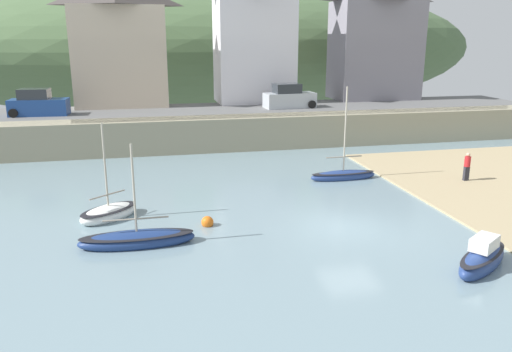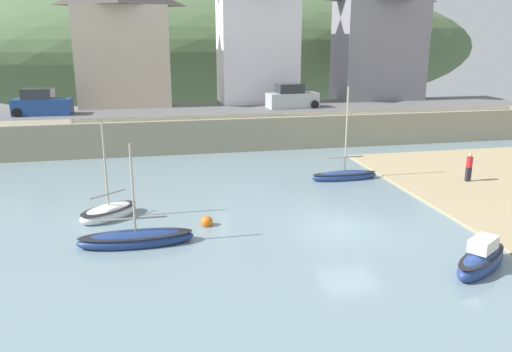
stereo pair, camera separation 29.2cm
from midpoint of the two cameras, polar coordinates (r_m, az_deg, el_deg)
name	(u,v)px [view 2 (the right image)]	position (r m, az deg, el deg)	size (l,w,h in m)	color
quay_seawall	(263,128)	(38.46, 1.05, 5.33)	(48.00, 9.40, 2.40)	gray
hillside_backdrop	(204,47)	(75.08, -5.76, 14.09)	(80.00, 44.00, 18.45)	#4C6741
waterfront_building_left	(123,42)	(44.67, -14.46, 14.31)	(7.65, 5.27, 10.21)	beige
waterfront_building_centre	(257,37)	(45.63, 0.33, 15.23)	(6.86, 4.93, 10.94)	white
waterfront_building_right	(379,38)	(49.25, 13.76, 14.72)	(7.87, 4.91, 10.74)	gray
church_with_spire	(358,19)	(52.73, 11.45, 16.78)	(3.00, 3.00, 14.00)	#A58275
motorboat_with_cabin	(344,175)	(30.10, 10.11, 0.09)	(3.96, 0.99, 5.51)	navy
sailboat_tall_mast	(136,239)	(21.07, -12.85, -6.82)	(4.60, 1.32, 4.30)	navy
rowboat_small_beached	(109,212)	(24.38, -15.76, -3.90)	(3.15, 2.93, 4.60)	white
dinghy_open_wooden	(481,260)	(20.18, 24.21, -8.55)	(3.36, 2.71, 1.42)	navy
parked_car_near_slipway	(42,104)	(41.15, -22.61, 7.42)	(4.20, 1.97, 1.95)	navy
parked_car_by_wall	(292,98)	(42.01, 4.22, 8.69)	(4.23, 2.05, 1.95)	#B3BAC2
person_on_slipway	(469,166)	(31.26, 22.93, 1.04)	(0.34, 0.34, 1.62)	#282833
mooring_buoy	(207,222)	(22.65, -5.15, -5.13)	(0.54, 0.54, 0.54)	orange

